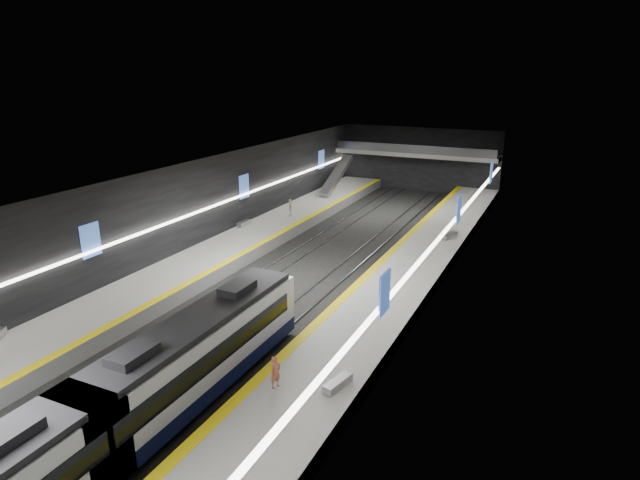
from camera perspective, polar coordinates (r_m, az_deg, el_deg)
The scene contains 23 objects.
ground at distance 38.79m, azimuth -3.53°, elevation -4.99°, with size 70.00×70.00×0.00m, color black.
ceiling at distance 36.43m, azimuth -3.77°, elevation 6.68°, with size 20.00×70.00×0.04m, color beige.
wall_left at distance 42.98m, azimuth -15.43°, elevation 2.32°, with size 0.04×70.00×8.00m, color black.
wall_right at distance 33.95m, azimuth 11.32°, elevation -1.49°, with size 0.04×70.00×8.00m, color black.
wall_back at distance 69.36m, azimuth 10.54°, elevation 8.44°, with size 20.00×0.04×8.00m, color black.
platform_left at distance 42.50m, azimuth -12.47°, elevation -2.58°, with size 5.00×70.00×1.00m, color slate.
tile_surface_left at distance 42.33m, azimuth -12.51°, elevation -1.94°, with size 5.00×70.00×0.02m, color #A1A19C.
tactile_strip_left at distance 41.07m, azimuth -10.07°, elevation -2.39°, with size 0.60×70.00×0.02m, color yellow.
platform_right at distance 35.85m, azimuth 7.09°, elevation -6.22°, with size 5.00×70.00×1.00m, color slate.
tile_surface_right at distance 35.65m, azimuth 7.13°, elevation -5.47°, with size 5.00×70.00×0.02m, color #A1A19C.
tactile_strip_right at distance 36.31m, azimuth 3.82°, elevation -4.90°, with size 0.60×70.00×0.02m, color yellow.
rails at distance 38.76m, azimuth -3.54°, elevation -4.91°, with size 6.52×70.00×0.12m.
train at distance 22.63m, azimuth -23.83°, elevation -18.54°, with size 2.69×27.97×3.60m.
ad_posters at distance 38.11m, azimuth -2.94°, elevation 1.78°, with size 19.94×53.50×2.20m.
cove_light_left at distance 42.90m, azimuth -15.21°, elevation 2.04°, with size 0.25×68.60×0.12m, color white.
cove_light_right at distance 34.06m, azimuth 10.98°, elevation -1.76°, with size 0.25×68.60×0.12m, color white.
mezzanine_bridge at distance 67.22m, azimuth 10.12°, elevation 9.06°, with size 20.00×3.00×1.50m.
escalator at distance 63.58m, azimuth 1.75°, elevation 6.87°, with size 1.20×8.00×0.60m, color #99999E.
bench_left_far at distance 50.35m, azimuth -8.13°, elevation 1.76°, with size 0.49×1.78×0.44m, color #99999E.
bench_right_near at distance 25.47m, azimuth 1.91°, elevation -15.08°, with size 0.48×1.74×0.42m, color #99999E.
bench_right_far at distance 47.51m, azimuth 13.64°, elevation 0.46°, with size 0.52×1.89×0.46m, color #99999E.
passenger_right_a at distance 25.27m, azimuth -4.78°, elevation -13.91°, with size 0.57×0.37×1.56m, color #D36A4E.
passenger_left_a at distance 53.05m, azimuth -3.20°, elevation 3.46°, with size 1.00×0.42×1.71m, color silver.
Camera 1 is at (17.36, -31.23, 15.08)m, focal length 30.00 mm.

